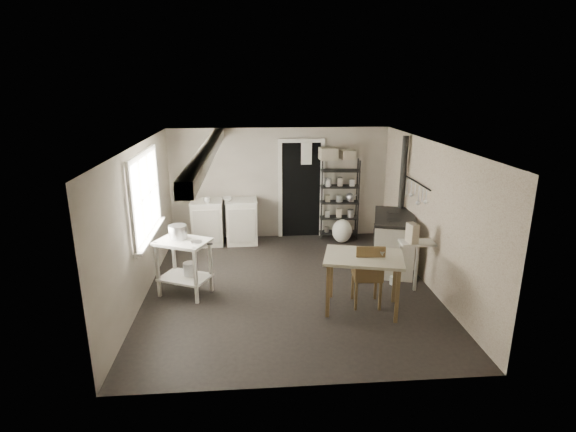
{
  "coord_description": "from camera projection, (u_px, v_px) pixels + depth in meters",
  "views": [
    {
      "loc": [
        -0.56,
        -6.62,
        3.18
      ],
      "look_at": [
        0.0,
        0.3,
        1.1
      ],
      "focal_mm": 28.0,
      "sensor_mm": 36.0,
      "label": 1
    }
  ],
  "objects": [
    {
      "name": "shelf_jar",
      "position": [
        328.0,
        175.0,
        9.12
      ],
      "size": [
        0.09,
        0.1,
        0.19
      ],
      "primitive_type": "imported",
      "rotation": [
        0.0,
        0.0,
        -0.09
      ],
      "color": "silver",
      "rests_on": "shelf_rack"
    },
    {
      "name": "wallpaper_panel",
      "position": [
        430.0,
        215.0,
        7.12
      ],
      "size": [
        0.01,
        5.0,
        2.3
      ],
      "primitive_type": null,
      "color": "beige",
      "rests_on": "wall_right"
    },
    {
      "name": "bucket",
      "position": [
        190.0,
        269.0,
        6.97
      ],
      "size": [
        0.25,
        0.25,
        0.22
      ],
      "primitive_type": "cylinder",
      "rotation": [
        0.0,
        0.0,
        -0.3
      ],
      "color": "silver",
      "rests_on": "prep_table"
    },
    {
      "name": "wall_back",
      "position": [
        280.0,
        184.0,
        9.34
      ],
      "size": [
        4.5,
        0.02,
        2.3
      ],
      "primitive_type": "cube",
      "color": "#B0A696",
      "rests_on": "ground"
    },
    {
      "name": "ceiling_beam",
      "position": [
        208.0,
        152.0,
        6.56
      ],
      "size": [
        0.18,
        5.0,
        0.18
      ],
      "primitive_type": null,
      "color": "silver",
      "rests_on": "ceiling"
    },
    {
      "name": "base_cabinets",
      "position": [
        225.0,
        221.0,
        9.12
      ],
      "size": [
        1.4,
        0.63,
        0.91
      ],
      "primitive_type": null,
      "rotation": [
        0.0,
        0.0,
        0.03
      ],
      "color": "beige",
      "rests_on": "ground"
    },
    {
      "name": "stove",
      "position": [
        393.0,
        244.0,
        7.9
      ],
      "size": [
        0.98,
        1.35,
        0.96
      ],
      "primitive_type": null,
      "rotation": [
        0.0,
        0.0,
        -0.28
      ],
      "color": "beige",
      "rests_on": "ground"
    },
    {
      "name": "oats_box",
      "position": [
        412.0,
        231.0,
        6.82
      ],
      "size": [
        0.16,
        0.22,
        0.3
      ],
      "primitive_type": "cube",
      "rotation": [
        0.0,
        0.0,
        0.2
      ],
      "color": "beige",
      "rests_on": "side_ledge"
    },
    {
      "name": "mixing_bowl",
      "position": [
        227.0,
        198.0,
        8.98
      ],
      "size": [
        0.34,
        0.34,
        0.07
      ],
      "primitive_type": "imported",
      "rotation": [
        0.0,
        0.0,
        0.26
      ],
      "color": "silver",
      "rests_on": "base_cabinets"
    },
    {
      "name": "saucepan",
      "position": [
        196.0,
        244.0,
        6.71
      ],
      "size": [
        0.18,
        0.18,
        0.09
      ],
      "primitive_type": "cylinder",
      "rotation": [
        0.0,
        0.0,
        0.1
      ],
      "color": "silver",
      "rests_on": "prep_table"
    },
    {
      "name": "wall_front",
      "position": [
        310.0,
        290.0,
        4.56
      ],
      "size": [
        4.5,
        0.02,
        2.3
      ],
      "primitive_type": "cube",
      "color": "#B0A696",
      "rests_on": "ground"
    },
    {
      "name": "ceiling",
      "position": [
        290.0,
        144.0,
        6.62
      ],
      "size": [
        5.0,
        5.0,
        0.0
      ],
      "primitive_type": "plane",
      "rotation": [
        3.14,
        0.0,
        0.0
      ],
      "color": "silver",
      "rests_on": "wall_back"
    },
    {
      "name": "floor_crock",
      "position": [
        393.0,
        280.0,
        7.33
      ],
      "size": [
        0.14,
        0.14,
        0.14
      ],
      "primitive_type": "cylinder",
      "rotation": [
        0.0,
        0.0,
        -0.36
      ],
      "color": "silver",
      "rests_on": "ground"
    },
    {
      "name": "prep_table",
      "position": [
        185.0,
        270.0,
        6.91
      ],
      "size": [
        0.93,
        0.82,
        0.88
      ],
      "primitive_type": null,
      "rotation": [
        0.0,
        0.0,
        -0.43
      ],
      "color": "silver",
      "rests_on": "ground"
    },
    {
      "name": "window",
      "position": [
        144.0,
        196.0,
        6.87
      ],
      "size": [
        0.12,
        1.76,
        1.28
      ],
      "primitive_type": null,
      "color": "silver",
      "rests_on": "wall_left"
    },
    {
      "name": "wall_right",
      "position": [
        431.0,
        215.0,
        7.12
      ],
      "size": [
        0.02,
        5.0,
        2.3
      ],
      "primitive_type": "cube",
      "color": "#B0A696",
      "rests_on": "ground"
    },
    {
      "name": "stockpot",
      "position": [
        178.0,
        235.0,
        6.86
      ],
      "size": [
        0.29,
        0.29,
        0.3
      ],
      "primitive_type": "cylinder",
      "rotation": [
        0.0,
        0.0,
        0.04
      ],
      "color": "silver",
      "rests_on": "prep_table"
    },
    {
      "name": "flour_sack",
      "position": [
        342.0,
        231.0,
        9.21
      ],
      "size": [
        0.46,
        0.41,
        0.49
      ],
      "primitive_type": "ellipsoid",
      "rotation": [
        0.0,
        0.0,
        0.18
      ],
      "color": "white",
      "rests_on": "ground"
    },
    {
      "name": "stovepipe",
      "position": [
        403.0,
        174.0,
        8.06
      ],
      "size": [
        0.12,
        0.12,
        1.4
      ],
      "primitive_type": null,
      "rotation": [
        0.0,
        0.0,
        -0.09
      ],
      "color": "black",
      "rests_on": "stove"
    },
    {
      "name": "shelf_rack",
      "position": [
        340.0,
        194.0,
        9.3
      ],
      "size": [
        0.82,
        0.38,
        1.67
      ],
      "primitive_type": null,
      "rotation": [
        0.0,
        0.0,
        -0.09
      ],
      "color": "black",
      "rests_on": "ground"
    },
    {
      "name": "table_cup",
      "position": [
        381.0,
        258.0,
        6.29
      ],
      "size": [
        0.1,
        0.1,
        0.09
      ],
      "primitive_type": "imported",
      "rotation": [
        0.0,
        0.0,
        0.02
      ],
      "color": "silver",
      "rests_on": "work_table"
    },
    {
      "name": "storage_box_b",
      "position": [
        348.0,
        143.0,
        9.06
      ],
      "size": [
        0.31,
        0.3,
        0.18
      ],
      "primitive_type": "cube",
      "rotation": [
        0.0,
        0.0,
        0.15
      ],
      "color": "beige",
      "rests_on": "shelf_rack"
    },
    {
      "name": "storage_box_a",
      "position": [
        329.0,
        143.0,
        8.98
      ],
      "size": [
        0.37,
        0.33,
        0.24
      ],
      "primitive_type": "cube",
      "rotation": [
        0.0,
        0.0,
        0.07
      ],
      "color": "beige",
      "rests_on": "shelf_rack"
    },
    {
      "name": "utensil_rail",
      "position": [
        416.0,
        182.0,
        7.58
      ],
      "size": [
        0.06,
        1.2,
        0.44
      ],
      "primitive_type": null,
      "color": "silver",
      "rests_on": "wall_right"
    },
    {
      "name": "floor",
      "position": [
        289.0,
        286.0,
        7.28
      ],
      "size": [
        5.0,
        5.0,
        0.0
      ],
      "primitive_type": "plane",
      "color": "black",
      "rests_on": "ground"
    },
    {
      "name": "chair",
      "position": [
        367.0,
        274.0,
        6.55
      ],
      "size": [
        0.44,
        0.46,
        0.99
      ],
      "primitive_type": null,
      "rotation": [
        0.0,
        0.0,
        -0.08
      ],
      "color": "brown",
      "rests_on": "ground"
    },
    {
      "name": "doorway",
      "position": [
        301.0,
        190.0,
        9.39
      ],
      "size": [
        0.96,
        0.1,
        2.08
      ],
      "primitive_type": null,
      "color": "silver",
      "rests_on": "ground"
    },
    {
      "name": "counter_cup",
      "position": [
        207.0,
        199.0,
        8.8
      ],
      "size": [
        0.18,
        0.18,
        0.11
      ],
      "primitive_type": "imported",
      "rotation": [
        0.0,
        0.0,
        -0.43
      ],
      "color": "silver",
      "rests_on": "base_cabinets"
    },
    {
      "name": "work_table",
      "position": [
        362.0,
        285.0,
        6.44
      ],
      "size": [
        1.25,
        1.01,
        0.83
      ],
      "primitive_type": null,
      "rotation": [
        0.0,
        0.0,
        -0.25
      ],
      "color": "beige",
      "rests_on": "ground"
    },
    {
      "name": "wall_left",
      "position": [
        141.0,
        222.0,
        6.78
      ],
      "size": [
        0.02,
        5.0,
        2.3
      ],
      "primitive_type": "cube",
      "color": "#B0A696",
      "rests_on": "ground"
    },
    {
      "name": "side_ledge",
      "position": [
        415.0,
        265.0,
        7.02
      ],
      "size": [
        0.54,
        0.3,
        0.82
      ],
      "primitive_type": null,
      "rotation": [
        0.0,
        0.0,
        -0.03
      ],
      "color": "silver",
      "rests_on": "ground"
    }
  ]
}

